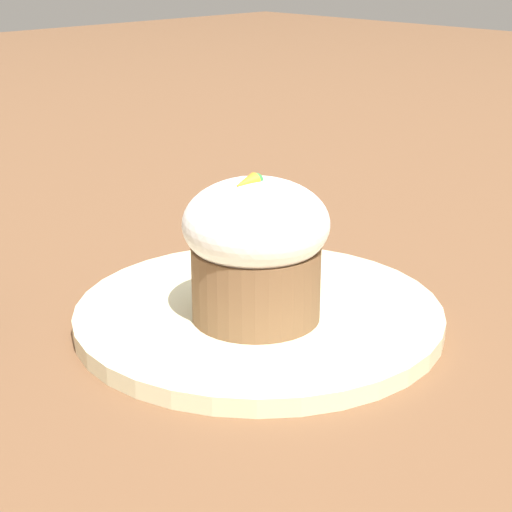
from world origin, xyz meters
name	(u,v)px	position (x,y,z in m)	size (l,w,h in m)	color
ground_plane	(259,323)	(0.00, 0.00, 0.00)	(4.00, 4.00, 0.00)	brown
dessert_plate	(259,315)	(0.00, 0.00, 0.01)	(0.26, 0.26, 0.01)	beige
carrot_cake	(256,247)	(0.01, 0.01, 0.06)	(0.10, 0.10, 0.10)	brown
spoon	(256,292)	(-0.01, -0.02, 0.02)	(0.06, 0.12, 0.01)	silver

